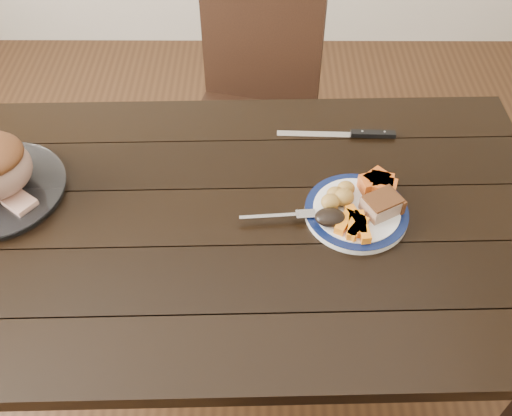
{
  "coord_description": "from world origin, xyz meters",
  "views": [
    {
      "loc": [
        0.08,
        -0.89,
        1.76
      ],
      "look_at": [
        0.08,
        -0.02,
        0.8
      ],
      "focal_mm": 40.0,
      "sensor_mm": 36.0,
      "label": 1
    }
  ],
  "objects_px": {
    "dinner_plate": "(356,212)",
    "carving_knife": "(358,134)",
    "chair_far": "(254,103)",
    "pork_slice": "(381,205)",
    "fork": "(283,216)",
    "dining_table": "(224,241)"
  },
  "relations": [
    {
      "from": "pork_slice",
      "to": "fork",
      "type": "relative_size",
      "value": 0.45
    },
    {
      "from": "dining_table",
      "to": "fork",
      "type": "height_order",
      "value": "fork"
    },
    {
      "from": "dinner_plate",
      "to": "fork",
      "type": "relative_size",
      "value": 1.37
    },
    {
      "from": "dining_table",
      "to": "fork",
      "type": "xyz_separation_m",
      "value": [
        0.14,
        -0.02,
        0.11
      ]
    },
    {
      "from": "fork",
      "to": "carving_knife",
      "type": "xyz_separation_m",
      "value": [
        0.21,
        0.31,
        -0.01
      ]
    },
    {
      "from": "dinner_plate",
      "to": "fork",
      "type": "height_order",
      "value": "fork"
    },
    {
      "from": "chair_far",
      "to": "pork_slice",
      "type": "bearing_deg",
      "value": 125.62
    },
    {
      "from": "dining_table",
      "to": "pork_slice",
      "type": "distance_m",
      "value": 0.39
    },
    {
      "from": "chair_far",
      "to": "pork_slice",
      "type": "height_order",
      "value": "chair_far"
    },
    {
      "from": "pork_slice",
      "to": "carving_knife",
      "type": "relative_size",
      "value": 0.25
    },
    {
      "from": "dinner_plate",
      "to": "pork_slice",
      "type": "distance_m",
      "value": 0.06
    },
    {
      "from": "chair_far",
      "to": "carving_knife",
      "type": "relative_size",
      "value": 2.9
    },
    {
      "from": "pork_slice",
      "to": "fork",
      "type": "distance_m",
      "value": 0.23
    },
    {
      "from": "dinner_plate",
      "to": "carving_knife",
      "type": "xyz_separation_m",
      "value": [
        0.04,
        0.29,
        -0.0
      ]
    },
    {
      "from": "dinner_plate",
      "to": "pork_slice",
      "type": "xyz_separation_m",
      "value": [
        0.05,
        -0.0,
        0.03
      ]
    },
    {
      "from": "chair_far",
      "to": "pork_slice",
      "type": "relative_size",
      "value": 11.51
    },
    {
      "from": "dinner_plate",
      "to": "carving_knife",
      "type": "relative_size",
      "value": 0.76
    },
    {
      "from": "fork",
      "to": "chair_far",
      "type": "bearing_deg",
      "value": 90.81
    },
    {
      "from": "dining_table",
      "to": "pork_slice",
      "type": "relative_size",
      "value": 20.1
    },
    {
      "from": "pork_slice",
      "to": "fork",
      "type": "bearing_deg",
      "value": -175.7
    },
    {
      "from": "chair_far",
      "to": "dinner_plate",
      "type": "distance_m",
      "value": 0.81
    },
    {
      "from": "chair_far",
      "to": "dinner_plate",
      "type": "xyz_separation_m",
      "value": [
        0.25,
        -0.73,
        0.23
      ]
    }
  ]
}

